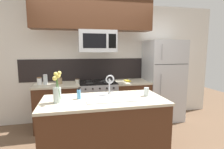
{
  "coord_description": "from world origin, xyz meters",
  "views": [
    {
      "loc": [
        -0.48,
        -2.68,
        1.59
      ],
      "look_at": [
        0.17,
        0.27,
        1.16
      ],
      "focal_mm": 28.0,
      "sensor_mm": 36.0,
      "label": 1
    }
  ],
  "objects_px": {
    "storage_jar_squat": "(77,81)",
    "banana_bunch": "(128,81)",
    "sink_faucet": "(110,82)",
    "storage_jar_short": "(59,81)",
    "flower_vase": "(57,91)",
    "drinking_glass": "(146,92)",
    "microwave": "(97,41)",
    "storage_jar_medium": "(45,80)",
    "dish_soap_bottle": "(79,94)",
    "storage_jar_tall": "(39,81)",
    "stove_range": "(98,103)",
    "refrigerator": "(162,80)"
  },
  "relations": [
    {
      "from": "sink_faucet",
      "to": "flower_vase",
      "type": "xyz_separation_m",
      "value": [
        -0.74,
        -0.26,
        -0.04
      ]
    },
    {
      "from": "storage_jar_tall",
      "to": "storage_jar_squat",
      "type": "relative_size",
      "value": 1.48
    },
    {
      "from": "storage_jar_medium",
      "to": "sink_faucet",
      "type": "height_order",
      "value": "sink_faucet"
    },
    {
      "from": "refrigerator",
      "to": "storage_jar_squat",
      "type": "distance_m",
      "value": 1.92
    },
    {
      "from": "storage_jar_medium",
      "to": "dish_soap_bottle",
      "type": "distance_m",
      "value": 1.33
    },
    {
      "from": "storage_jar_short",
      "to": "drinking_glass",
      "type": "bearing_deg",
      "value": -43.25
    },
    {
      "from": "storage_jar_tall",
      "to": "sink_faucet",
      "type": "relative_size",
      "value": 0.47
    },
    {
      "from": "microwave",
      "to": "banana_bunch",
      "type": "bearing_deg",
      "value": -3.49
    },
    {
      "from": "microwave",
      "to": "drinking_glass",
      "type": "distance_m",
      "value": 1.55
    },
    {
      "from": "sink_faucet",
      "to": "drinking_glass",
      "type": "height_order",
      "value": "sink_faucet"
    },
    {
      "from": "refrigerator",
      "to": "banana_bunch",
      "type": "height_order",
      "value": "refrigerator"
    },
    {
      "from": "flower_vase",
      "to": "storage_jar_medium",
      "type": "bearing_deg",
      "value": 104.59
    },
    {
      "from": "stove_range",
      "to": "storage_jar_squat",
      "type": "relative_size",
      "value": 9.6
    },
    {
      "from": "sink_faucet",
      "to": "dish_soap_bottle",
      "type": "distance_m",
      "value": 0.51
    },
    {
      "from": "banana_bunch",
      "to": "stove_range",
      "type": "bearing_deg",
      "value": 174.64
    },
    {
      "from": "banana_bunch",
      "to": "flower_vase",
      "type": "bearing_deg",
      "value": -137.3
    },
    {
      "from": "stove_range",
      "to": "dish_soap_bottle",
      "type": "height_order",
      "value": "dish_soap_bottle"
    },
    {
      "from": "sink_faucet",
      "to": "dish_soap_bottle",
      "type": "xyz_separation_m",
      "value": [
        -0.47,
        -0.14,
        -0.13
      ]
    },
    {
      "from": "storage_jar_squat",
      "to": "banana_bunch",
      "type": "xyz_separation_m",
      "value": [
        1.06,
        -0.03,
        -0.03
      ]
    },
    {
      "from": "stove_range",
      "to": "refrigerator",
      "type": "bearing_deg",
      "value": 0.76
    },
    {
      "from": "storage_jar_squat",
      "to": "banana_bunch",
      "type": "bearing_deg",
      "value": -1.55
    },
    {
      "from": "stove_range",
      "to": "banana_bunch",
      "type": "distance_m",
      "value": 0.8
    },
    {
      "from": "microwave",
      "to": "drinking_glass",
      "type": "height_order",
      "value": "microwave"
    },
    {
      "from": "storage_jar_short",
      "to": "flower_vase",
      "type": "distance_m",
      "value": 1.31
    },
    {
      "from": "banana_bunch",
      "to": "sink_faucet",
      "type": "xyz_separation_m",
      "value": [
        -0.59,
        -0.98,
        0.18
      ]
    },
    {
      "from": "storage_jar_medium",
      "to": "storage_jar_short",
      "type": "relative_size",
      "value": 1.47
    },
    {
      "from": "storage_jar_medium",
      "to": "storage_jar_squat",
      "type": "relative_size",
      "value": 2.01
    },
    {
      "from": "stove_range",
      "to": "flower_vase",
      "type": "distance_m",
      "value": 1.59
    },
    {
      "from": "flower_vase",
      "to": "storage_jar_short",
      "type": "bearing_deg",
      "value": 93.16
    },
    {
      "from": "storage_jar_short",
      "to": "flower_vase",
      "type": "xyz_separation_m",
      "value": [
        0.07,
        -1.31,
        0.09
      ]
    },
    {
      "from": "sink_faucet",
      "to": "banana_bunch",
      "type": "bearing_deg",
      "value": 58.82
    },
    {
      "from": "stove_range",
      "to": "storage_jar_medium",
      "type": "bearing_deg",
      "value": 179.73
    },
    {
      "from": "storage_jar_medium",
      "to": "banana_bunch",
      "type": "xyz_separation_m",
      "value": [
        1.67,
        -0.06,
        -0.07
      ]
    },
    {
      "from": "sink_faucet",
      "to": "storage_jar_medium",
      "type": "bearing_deg",
      "value": 136.13
    },
    {
      "from": "storage_jar_squat",
      "to": "storage_jar_short",
      "type": "bearing_deg",
      "value": 172.54
    },
    {
      "from": "stove_range",
      "to": "flower_vase",
      "type": "height_order",
      "value": "flower_vase"
    },
    {
      "from": "flower_vase",
      "to": "storage_jar_tall",
      "type": "bearing_deg",
      "value": 109.04
    },
    {
      "from": "dish_soap_bottle",
      "to": "stove_range",
      "type": "bearing_deg",
      "value": 70.3
    },
    {
      "from": "banana_bunch",
      "to": "flower_vase",
      "type": "xyz_separation_m",
      "value": [
        -1.34,
        -1.23,
        0.13
      ]
    },
    {
      "from": "banana_bunch",
      "to": "dish_soap_bottle",
      "type": "xyz_separation_m",
      "value": [
        -1.06,
        -1.12,
        0.05
      ]
    },
    {
      "from": "storage_jar_tall",
      "to": "storage_jar_medium",
      "type": "height_order",
      "value": "storage_jar_medium"
    },
    {
      "from": "drinking_glass",
      "to": "stove_range",
      "type": "bearing_deg",
      "value": 114.39
    },
    {
      "from": "storage_jar_short",
      "to": "banana_bunch",
      "type": "distance_m",
      "value": 1.41
    },
    {
      "from": "dish_soap_bottle",
      "to": "drinking_glass",
      "type": "xyz_separation_m",
      "value": [
        0.98,
        -0.06,
        -0.0
      ]
    },
    {
      "from": "storage_jar_short",
      "to": "sink_faucet",
      "type": "bearing_deg",
      "value": -52.12
    },
    {
      "from": "storage_jar_tall",
      "to": "drinking_glass",
      "type": "height_order",
      "value": "storage_jar_tall"
    },
    {
      "from": "storage_jar_tall",
      "to": "sink_faucet",
      "type": "xyz_separation_m",
      "value": [
        1.2,
        -1.05,
        0.13
      ]
    },
    {
      "from": "storage_jar_tall",
      "to": "storage_jar_squat",
      "type": "distance_m",
      "value": 0.73
    },
    {
      "from": "storage_jar_medium",
      "to": "flower_vase",
      "type": "xyz_separation_m",
      "value": [
        0.34,
        -1.3,
        0.06
      ]
    },
    {
      "from": "drinking_glass",
      "to": "flower_vase",
      "type": "relative_size",
      "value": 0.3
    }
  ]
}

